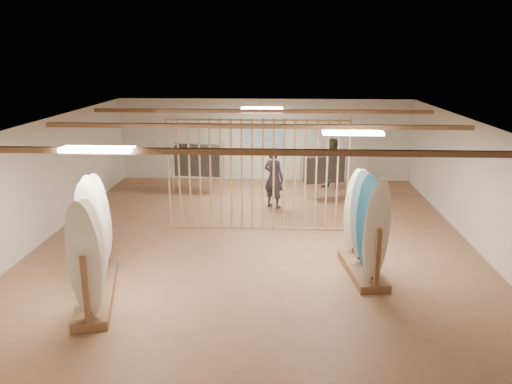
{
  "coord_description": "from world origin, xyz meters",
  "views": [
    {
      "loc": [
        0.55,
        -11.05,
        4.28
      ],
      "look_at": [
        0.0,
        0.0,
        1.2
      ],
      "focal_mm": 35.0,
      "sensor_mm": 36.0,
      "label": 1
    }
  ],
  "objects_px": {
    "rack_left": "(94,258)",
    "shopper_b": "(333,161)",
    "clothing_rack_a": "(198,161)",
    "clothing_rack_b": "(324,169)",
    "rack_right": "(364,240)",
    "shopper_a": "(274,174)"
  },
  "relations": [
    {
      "from": "rack_left",
      "to": "shopper_b",
      "type": "relative_size",
      "value": 1.43
    },
    {
      "from": "clothing_rack_a",
      "to": "rack_left",
      "type": "bearing_deg",
      "value": -90.92
    },
    {
      "from": "rack_left",
      "to": "clothing_rack_b",
      "type": "bearing_deg",
      "value": 40.09
    },
    {
      "from": "clothing_rack_a",
      "to": "rack_right",
      "type": "bearing_deg",
      "value": -48.16
    },
    {
      "from": "clothing_rack_b",
      "to": "shopper_b",
      "type": "bearing_deg",
      "value": 53.46
    },
    {
      "from": "rack_left",
      "to": "shopper_b",
      "type": "distance_m",
      "value": 9.13
    },
    {
      "from": "clothing_rack_a",
      "to": "shopper_b",
      "type": "xyz_separation_m",
      "value": [
        4.24,
        0.71,
        -0.12
      ]
    },
    {
      "from": "shopper_b",
      "to": "rack_left",
      "type": "bearing_deg",
      "value": -83.97
    },
    {
      "from": "clothing_rack_a",
      "to": "shopper_a",
      "type": "bearing_deg",
      "value": -23.62
    },
    {
      "from": "rack_left",
      "to": "shopper_a",
      "type": "xyz_separation_m",
      "value": [
        3.15,
        5.6,
        0.25
      ]
    },
    {
      "from": "rack_left",
      "to": "rack_right",
      "type": "relative_size",
      "value": 1.28
    },
    {
      "from": "shopper_a",
      "to": "rack_left",
      "type": "bearing_deg",
      "value": 94.22
    },
    {
      "from": "rack_left",
      "to": "shopper_a",
      "type": "distance_m",
      "value": 6.43
    },
    {
      "from": "clothing_rack_a",
      "to": "shopper_b",
      "type": "height_order",
      "value": "shopper_b"
    },
    {
      "from": "rack_left",
      "to": "shopper_a",
      "type": "bearing_deg",
      "value": 46.08
    },
    {
      "from": "clothing_rack_b",
      "to": "shopper_a",
      "type": "distance_m",
      "value": 1.77
    },
    {
      "from": "rack_left",
      "to": "clothing_rack_b",
      "type": "xyz_separation_m",
      "value": [
        4.64,
        6.54,
        0.19
      ]
    },
    {
      "from": "shopper_b",
      "to": "rack_right",
      "type": "bearing_deg",
      "value": -50.68
    },
    {
      "from": "shopper_a",
      "to": "clothing_rack_b",
      "type": "bearing_deg",
      "value": -114.08
    },
    {
      "from": "rack_left",
      "to": "clothing_rack_a",
      "type": "height_order",
      "value": "rack_left"
    },
    {
      "from": "rack_left",
      "to": "clothing_rack_a",
      "type": "bearing_deg",
      "value": 69.06
    },
    {
      "from": "rack_left",
      "to": "clothing_rack_b",
      "type": "distance_m",
      "value": 8.02
    }
  ]
}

